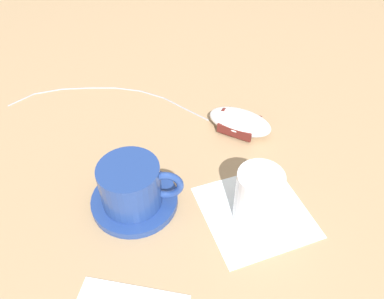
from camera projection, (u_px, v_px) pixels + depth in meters
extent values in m
plane|color=#9E7F5B|center=(195.00, 199.00, 0.55)|extent=(3.00, 3.00, 0.00)
cylinder|color=navy|center=(135.00, 200.00, 0.54)|extent=(0.12, 0.12, 0.01)
cylinder|color=navy|center=(130.00, 185.00, 0.51)|extent=(0.08, 0.08, 0.07)
torus|color=navy|center=(165.00, 183.00, 0.51)|extent=(0.03, 0.05, 0.05)
ellipsoid|color=silver|center=(240.00, 122.00, 0.65)|extent=(0.12, 0.12, 0.04)
cylinder|color=#591E19|center=(224.00, 112.00, 0.65)|extent=(0.01, 0.01, 0.01)
cube|color=#591E19|center=(234.00, 133.00, 0.63)|extent=(0.05, 0.04, 0.02)
cube|color=#591E19|center=(245.00, 116.00, 0.67)|extent=(0.05, 0.04, 0.02)
cylinder|color=gray|center=(196.00, 114.00, 0.69)|extent=(0.05, 0.03, 0.00)
cylinder|color=gray|center=(175.00, 103.00, 0.71)|extent=(0.05, 0.03, 0.00)
cylinder|color=gray|center=(152.00, 94.00, 0.74)|extent=(0.04, 0.04, 0.00)
cylinder|color=gray|center=(128.00, 89.00, 0.75)|extent=(0.03, 0.05, 0.00)
cylinder|color=gray|center=(102.00, 87.00, 0.75)|extent=(0.02, 0.05, 0.00)
cylinder|color=gray|center=(75.00, 88.00, 0.75)|extent=(0.02, 0.05, 0.00)
cylinder|color=gray|center=(48.00, 91.00, 0.74)|extent=(0.01, 0.05, 0.00)
cylinder|color=gray|center=(21.00, 99.00, 0.72)|extent=(0.03, 0.05, 0.00)
sphere|color=gray|center=(208.00, 120.00, 0.68)|extent=(0.00, 0.00, 0.00)
sphere|color=gray|center=(185.00, 108.00, 0.70)|extent=(0.00, 0.00, 0.00)
sphere|color=gray|center=(164.00, 98.00, 0.73)|extent=(0.00, 0.00, 0.00)
sphere|color=gray|center=(141.00, 91.00, 0.74)|extent=(0.00, 0.00, 0.00)
sphere|color=gray|center=(115.00, 87.00, 0.75)|extent=(0.00, 0.00, 0.00)
sphere|color=gray|center=(89.00, 87.00, 0.75)|extent=(0.00, 0.00, 0.00)
sphere|color=gray|center=(62.00, 89.00, 0.75)|extent=(0.00, 0.00, 0.00)
sphere|color=gray|center=(34.00, 93.00, 0.74)|extent=(0.00, 0.00, 0.00)
sphere|color=gray|center=(8.00, 105.00, 0.71)|extent=(0.00, 0.00, 0.00)
cube|color=white|center=(255.00, 212.00, 0.53)|extent=(0.14, 0.14, 0.00)
cylinder|color=silver|center=(258.00, 196.00, 0.50)|extent=(0.06, 0.06, 0.08)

